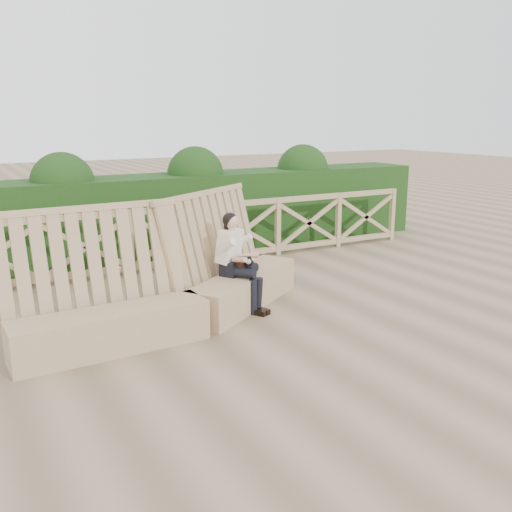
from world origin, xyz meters
TOP-DOWN VIEW (x-y plane):
  - ground at (0.00, 0.00)m, footprint 60.00×60.00m
  - bench at (-0.89, 0.89)m, footprint 4.21×1.96m
  - woman at (0.01, 1.07)m, footprint 0.57×0.80m
  - guardrail at (0.00, 3.50)m, footprint 10.10×0.09m
  - hedge at (0.00, 4.70)m, footprint 12.00×1.20m

SIDE VIEW (x-z plane):
  - ground at x=0.00m, z-range 0.00..0.00m
  - bench at x=-0.89m, z-range -0.40..1.21m
  - guardrail at x=0.00m, z-range 0.00..1.10m
  - woman at x=0.01m, z-range 0.06..1.40m
  - hedge at x=0.00m, z-range 0.00..1.50m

